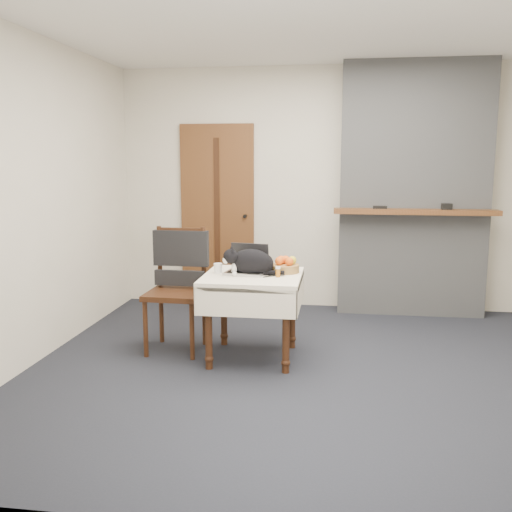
{
  "coord_description": "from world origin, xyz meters",
  "views": [
    {
      "loc": [
        0.13,
        -4.25,
        1.62
      ],
      "look_at": [
        -0.5,
        0.15,
        0.86
      ],
      "focal_mm": 40.0,
      "sensor_mm": 36.0,
      "label": 1
    }
  ],
  "objects": [
    {
      "name": "desk_clutter",
      "position": [
        -0.34,
        0.23,
        0.7
      ],
      "size": [
        0.14,
        0.08,
        0.01
      ],
      "primitive_type": "cube",
      "rotation": [
        0.0,
        0.0,
        0.44
      ],
      "color": "black",
      "rests_on": "side_table"
    },
    {
      "name": "cat",
      "position": [
        -0.54,
        0.2,
        0.8
      ],
      "size": [
        0.5,
        0.28,
        0.24
      ],
      "rotation": [
        0.0,
        0.0,
        0.31
      ],
      "color": "black",
      "rests_on": "side_table"
    },
    {
      "name": "ground",
      "position": [
        0.0,
        0.0,
        0.0
      ],
      "size": [
        4.5,
        4.5,
        0.0
      ],
      "primitive_type": "plane",
      "color": "black",
      "rests_on": "ground"
    },
    {
      "name": "chair",
      "position": [
        -1.21,
        0.4,
        0.67
      ],
      "size": [
        0.49,
        0.47,
        1.05
      ],
      "rotation": [
        0.0,
        0.0,
        -0.03
      ],
      "color": "#321C0D",
      "rests_on": "ground"
    },
    {
      "name": "door",
      "position": [
        -1.2,
        1.97,
        1.0
      ],
      "size": [
        0.82,
        0.1,
        2.0
      ],
      "color": "brown",
      "rests_on": "ground"
    },
    {
      "name": "room_shell",
      "position": [
        0.0,
        0.46,
        1.76
      ],
      "size": [
        4.52,
        4.01,
        2.61
      ],
      "color": "beige",
      "rests_on": "ground"
    },
    {
      "name": "pill_bottle",
      "position": [
        -0.33,
        0.13,
        0.74
      ],
      "size": [
        0.04,
        0.04,
        0.08
      ],
      "color": "#B36716",
      "rests_on": "side_table"
    },
    {
      "name": "cream_jar",
      "position": [
        -0.83,
        0.23,
        0.74
      ],
      "size": [
        0.07,
        0.07,
        0.08
      ],
      "primitive_type": "cylinder",
      "color": "white",
      "rests_on": "side_table"
    },
    {
      "name": "laptop",
      "position": [
        -0.59,
        0.27,
        0.76
      ],
      "size": [
        0.35,
        0.32,
        0.24
      ],
      "rotation": [
        0.0,
        0.0,
        -0.15
      ],
      "color": "#B7B7BC",
      "rests_on": "side_table"
    },
    {
      "name": "fruit_basket",
      "position": [
        -0.29,
        0.33,
        0.75
      ],
      "size": [
        0.23,
        0.23,
        0.13
      ],
      "color": "olive",
      "rests_on": "side_table"
    },
    {
      "name": "chimney",
      "position": [
        0.9,
        1.85,
        1.3
      ],
      "size": [
        1.62,
        0.48,
        2.6
      ],
      "color": "gray",
      "rests_on": "ground"
    },
    {
      "name": "side_table",
      "position": [
        -0.54,
        0.2,
        0.59
      ],
      "size": [
        0.78,
        0.78,
        0.7
      ],
      "color": "#321C0D",
      "rests_on": "ground"
    }
  ]
}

